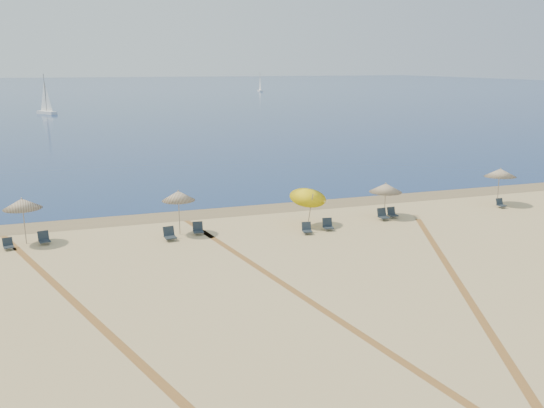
{
  "coord_description": "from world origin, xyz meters",
  "views": [
    {
      "loc": [
        -10.2,
        -11.39,
        9.53
      ],
      "look_at": [
        0.0,
        20.0,
        1.3
      ],
      "focal_mm": 37.25,
      "sensor_mm": 36.0,
      "label": 1
    }
  ],
  "objects": [
    {
      "name": "chair_4",
      "position": [
        -4.64,
        19.48,
        0.31
      ],
      "size": [
        0.62,
        0.72,
        0.7
      ],
      "rotation": [
        0.0,
        0.0,
        -0.07
      ],
      "color": "black",
      "rests_on": "ground"
    },
    {
      "name": "umbrella_2",
      "position": [
        -5.65,
        19.77,
        2.27
      ],
      "size": [
        1.88,
        1.88,
        2.61
      ],
      "color": "gray",
      "rests_on": "ground"
    },
    {
      "name": "umbrella_5",
      "position": [
        16.49,
        19.96,
        2.26
      ],
      "size": [
        2.14,
        2.16,
        2.6
      ],
      "color": "gray",
      "rests_on": "ground"
    },
    {
      "name": "sailboat_0",
      "position": [
        48.34,
        182.36,
        1.97
      ],
      "size": [
        1.52,
        4.46,
        6.51
      ],
      "rotation": [
        0.0,
        0.0,
        -0.1
      ],
      "color": "white",
      "rests_on": "ocean"
    },
    {
      "name": "wet_sand",
      "position": [
        0.0,
        24.0,
        0.0
      ],
      "size": [
        500.0,
        500.0,
        0.0
      ],
      "primitive_type": "plane",
      "color": "olive",
      "rests_on": "ground"
    },
    {
      "name": "chair_1",
      "position": [
        -14.7,
        19.86,
        0.27
      ],
      "size": [
        0.63,
        0.69,
        0.6
      ],
      "rotation": [
        0.0,
        0.0,
        0.25
      ],
      "color": "black",
      "rests_on": "ground"
    },
    {
      "name": "umbrella_1",
      "position": [
        -13.89,
        20.58,
        2.25
      ],
      "size": [
        2.01,
        2.01,
        2.59
      ],
      "color": "gray",
      "rests_on": "ground"
    },
    {
      "name": "umbrella_4",
      "position": [
        7.38,
        19.47,
        1.91
      ],
      "size": [
        2.07,
        2.07,
        2.26
      ],
      "color": "gray",
      "rests_on": "ground"
    },
    {
      "name": "chair_6",
      "position": [
        2.8,
        17.95,
        0.3
      ],
      "size": [
        0.66,
        0.74,
        0.69
      ],
      "rotation": [
        0.0,
        0.0,
        -0.15
      ],
      "color": "black",
      "rests_on": "ground"
    },
    {
      "name": "chair_3",
      "position": [
        -6.36,
        18.84,
        0.33
      ],
      "size": [
        0.71,
        0.8,
        0.74
      ],
      "rotation": [
        0.0,
        0.0,
        0.14
      ],
      "color": "black",
      "rests_on": "ground"
    },
    {
      "name": "ocean",
      "position": [
        0.0,
        225.0,
        0.01
      ],
      "size": [
        500.0,
        500.0,
        0.0
      ],
      "primitive_type": "plane",
      "color": "#0C2151",
      "rests_on": "ground"
    },
    {
      "name": "chair_8",
      "position": [
        7.79,
        19.21,
        0.29
      ],
      "size": [
        0.56,
        0.65,
        0.66
      ],
      "rotation": [
        0.0,
        0.0,
        0.02
      ],
      "color": "black",
      "rests_on": "ground"
    },
    {
      "name": "chair_5",
      "position": [
        1.35,
        17.64,
        0.29
      ],
      "size": [
        0.63,
        0.71,
        0.65
      ],
      "rotation": [
        0.0,
        0.0,
        -0.16
      ],
      "color": "black",
      "rests_on": "ground"
    },
    {
      "name": "sailboat_1",
      "position": [
        -17.69,
        107.51,
        2.32
      ],
      "size": [
        4.0,
        4.98,
        7.66
      ],
      "rotation": [
        0.0,
        0.0,
        0.6
      ],
      "color": "white",
      "rests_on": "ocean"
    },
    {
      "name": "chair_2",
      "position": [
        -12.96,
        20.28,
        0.3
      ],
      "size": [
        0.71,
        0.78,
        0.69
      ],
      "rotation": [
        0.0,
        0.0,
        0.24
      ],
      "color": "black",
      "rests_on": "ground"
    },
    {
      "name": "chair_9",
      "position": [
        16.13,
        19.22,
        0.27
      ],
      "size": [
        0.52,
        0.61,
        0.62
      ],
      "rotation": [
        0.0,
        0.0,
        0.01
      ],
      "color": "black",
      "rests_on": "ground"
    },
    {
      "name": "chair_7",
      "position": [
        6.97,
        18.94,
        0.32
      ],
      "size": [
        0.62,
        0.72,
        0.72
      ],
      "rotation": [
        0.0,
        0.0,
        0.04
      ],
      "color": "black",
      "rests_on": "ground"
    },
    {
      "name": "umbrella_3",
      "position": [
        1.96,
        19.02,
        2.01
      ],
      "size": [
        2.2,
        2.26,
        2.65
      ],
      "color": "gray",
      "rests_on": "ground"
    },
    {
      "name": "tire_tracks",
      "position": [
        -3.33,
        9.58,
        0.0
      ],
      "size": [
        52.23,
        43.73,
        0.0
      ],
      "color": "tan",
      "rests_on": "ground"
    }
  ]
}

